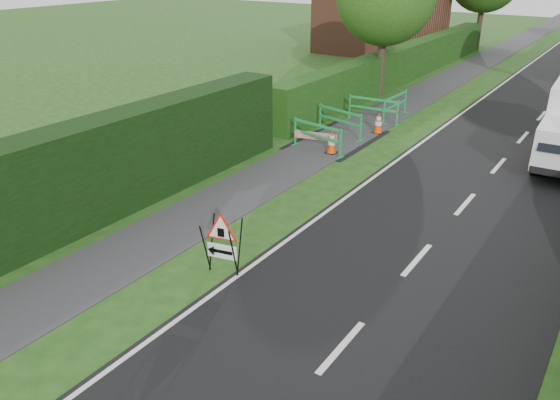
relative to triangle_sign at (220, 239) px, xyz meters
The scene contains 13 objects.
ground 2.03m from the triangle_sign, 67.14° to the right, with size 120.00×120.00×0.00m, color #1B4513.
footpath 33.38m from the triangle_sign, 93.92° to the left, with size 2.00×90.00×0.02m, color #2D2D30.
hedge_west_near 4.68m from the triangle_sign, 158.25° to the right, with size 1.10×18.00×2.50m, color black.
hedge_west_far 20.76m from the triangle_sign, 101.91° to the left, with size 1.00×24.00×1.80m, color #14380F.
house_west 29.85m from the triangle_sign, 108.16° to the left, with size 7.50×7.40×7.88m.
triangle_sign is the anchor object (origin of this frame).
traffic_cone_3 8.11m from the triangle_sign, 102.57° to the left, with size 0.38×0.38×0.79m.
traffic_cone_4 10.96m from the triangle_sign, 97.46° to the left, with size 0.38×0.38×0.79m.
ped_barrier_0 8.11m from the triangle_sign, 106.21° to the left, with size 2.09×0.72×1.00m.
ped_barrier_1 10.15m from the triangle_sign, 104.30° to the left, with size 2.08×0.84×1.00m.
ped_barrier_2 12.28m from the triangle_sign, 100.40° to the left, with size 2.08×0.50×1.00m.
ped_barrier_3 13.19m from the triangle_sign, 97.47° to the left, with size 0.42×2.07×1.00m.
redwhite_plank 8.45m from the triangle_sign, 107.08° to the left, with size 1.50×0.04×0.25m, color red.
Camera 1 is at (5.78, -5.75, 6.15)m, focal length 35.00 mm.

